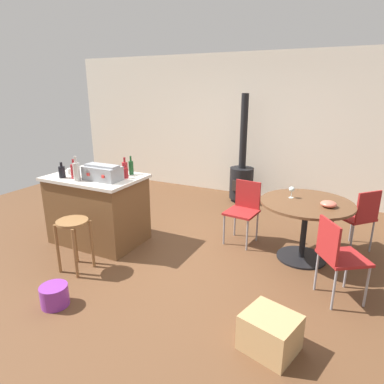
# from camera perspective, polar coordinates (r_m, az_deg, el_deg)

# --- Properties ---
(ground_plane) EXTENTS (8.80, 8.80, 0.00)m
(ground_plane) POSITION_cam_1_polar(r_m,az_deg,el_deg) (4.41, -2.41, -10.53)
(ground_plane) COLOR brown
(back_wall) EXTENTS (8.00, 0.10, 2.70)m
(back_wall) POSITION_cam_1_polar(r_m,az_deg,el_deg) (6.67, 9.94, 10.97)
(back_wall) COLOR silver
(back_wall) RESTS_ON ground_plane
(kitchen_island) EXTENTS (1.25, 0.85, 0.94)m
(kitchen_island) POSITION_cam_1_polar(r_m,az_deg,el_deg) (4.78, -15.73, -2.76)
(kitchen_island) COLOR brown
(kitchen_island) RESTS_ON ground_plane
(wooden_stool) EXTENTS (0.36, 0.36, 0.63)m
(wooden_stool) POSITION_cam_1_polar(r_m,az_deg,el_deg) (4.10, -19.55, -6.59)
(wooden_stool) COLOR olive
(wooden_stool) RESTS_ON ground_plane
(dining_table) EXTENTS (1.10, 1.10, 0.75)m
(dining_table) POSITION_cam_1_polar(r_m,az_deg,el_deg) (4.30, 18.78, -3.78)
(dining_table) COLOR black
(dining_table) RESTS_ON ground_plane
(folding_chair_near) EXTENTS (0.44, 0.44, 0.85)m
(folding_chair_near) POSITION_cam_1_polar(r_m,az_deg,el_deg) (4.64, 8.82, -2.62)
(folding_chair_near) COLOR maroon
(folding_chair_near) RESTS_ON ground_plane
(folding_chair_far) EXTENTS (0.56, 0.56, 0.86)m
(folding_chair_far) POSITION_cam_1_polar(r_m,az_deg,el_deg) (3.62, 23.58, -9.63)
(folding_chair_far) COLOR maroon
(folding_chair_far) RESTS_ON ground_plane
(folding_chair_left) EXTENTS (0.57, 0.57, 0.85)m
(folding_chair_left) POSITION_cam_1_polar(r_m,az_deg,el_deg) (4.80, 26.55, -3.57)
(folding_chair_left) COLOR maroon
(folding_chair_left) RESTS_ON ground_plane
(wood_stove) EXTENTS (0.44, 0.45, 1.97)m
(wood_stove) POSITION_cam_1_polar(r_m,az_deg,el_deg) (6.32, 8.46, 2.68)
(wood_stove) COLOR black
(wood_stove) RESTS_ON ground_plane
(toolbox) EXTENTS (0.48, 0.27, 0.20)m
(toolbox) POSITION_cam_1_polar(r_m,az_deg,el_deg) (4.40, -15.00, 3.20)
(toolbox) COLOR gray
(toolbox) RESTS_ON kitchen_island
(bottle_0) EXTENTS (0.06, 0.06, 0.18)m
(bottle_0) POSITION_cam_1_polar(r_m,az_deg,el_deg) (4.42, -11.18, 3.21)
(bottle_0) COLOR maroon
(bottle_0) RESTS_ON kitchen_island
(bottle_1) EXTENTS (0.08, 0.08, 0.25)m
(bottle_1) POSITION_cam_1_polar(r_m,az_deg,el_deg) (4.59, -19.46, 3.41)
(bottle_1) COLOR maroon
(bottle_1) RESTS_ON kitchen_island
(bottle_2) EXTENTS (0.07, 0.07, 0.25)m
(bottle_2) POSITION_cam_1_polar(r_m,az_deg,el_deg) (4.56, -11.37, 3.95)
(bottle_2) COLOR maroon
(bottle_2) RESTS_ON kitchen_island
(bottle_3) EXTENTS (0.08, 0.08, 0.21)m
(bottle_3) POSITION_cam_1_polar(r_m,az_deg,el_deg) (4.68, -21.29, 3.23)
(bottle_3) COLOR black
(bottle_3) RESTS_ON kitchen_island
(bottle_4) EXTENTS (0.06, 0.06, 0.25)m
(bottle_4) POSITION_cam_1_polar(r_m,az_deg,el_deg) (4.60, -10.35, 4.16)
(bottle_4) COLOR #194C23
(bottle_4) RESTS_ON kitchen_island
(bottle_5) EXTENTS (0.08, 0.08, 0.32)m
(bottle_5) POSITION_cam_1_polar(r_m,az_deg,el_deg) (4.45, -19.09, 3.35)
(bottle_5) COLOR #B7B2AD
(bottle_5) RESTS_ON kitchen_island
(cup_0) EXTENTS (0.12, 0.08, 0.11)m
(cup_0) POSITION_cam_1_polar(r_m,az_deg,el_deg) (4.73, -17.67, 3.43)
(cup_0) COLOR white
(cup_0) RESTS_ON kitchen_island
(cup_1) EXTENTS (0.13, 0.09, 0.08)m
(cup_1) POSITION_cam_1_polar(r_m,az_deg,el_deg) (4.83, -19.96, 3.33)
(cup_1) COLOR white
(cup_1) RESTS_ON kitchen_island
(cup_2) EXTENTS (0.12, 0.08, 0.09)m
(cup_2) POSITION_cam_1_polar(r_m,az_deg,el_deg) (4.98, -16.94, 4.10)
(cup_2) COLOR tan
(cup_2) RESTS_ON kitchen_island
(cup_3) EXTENTS (0.11, 0.07, 0.09)m
(cup_3) POSITION_cam_1_polar(r_m,az_deg,el_deg) (4.83, -15.84, 3.78)
(cup_3) COLOR #383838
(cup_3) RESTS_ON kitchen_island
(wine_glass) EXTENTS (0.07, 0.07, 0.14)m
(wine_glass) POSITION_cam_1_polar(r_m,az_deg,el_deg) (4.30, 16.64, 0.39)
(wine_glass) COLOR silver
(wine_glass) RESTS_ON dining_table
(serving_bowl) EXTENTS (0.18, 0.18, 0.07)m
(serving_bowl) POSITION_cam_1_polar(r_m,az_deg,el_deg) (4.14, 22.26, -1.89)
(serving_bowl) COLOR #DB6651
(serving_bowl) RESTS_ON dining_table
(cardboard_box) EXTENTS (0.50, 0.47, 0.32)m
(cardboard_box) POSITION_cam_1_polar(r_m,az_deg,el_deg) (3.02, 13.15, -22.30)
(cardboard_box) COLOR tan
(cardboard_box) RESTS_ON ground_plane
(plastic_bucket) EXTENTS (0.27, 0.27, 0.21)m
(plastic_bucket) POSITION_cam_1_polar(r_m,az_deg,el_deg) (3.70, -22.40, -16.01)
(plastic_bucket) COLOR purple
(plastic_bucket) RESTS_ON ground_plane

